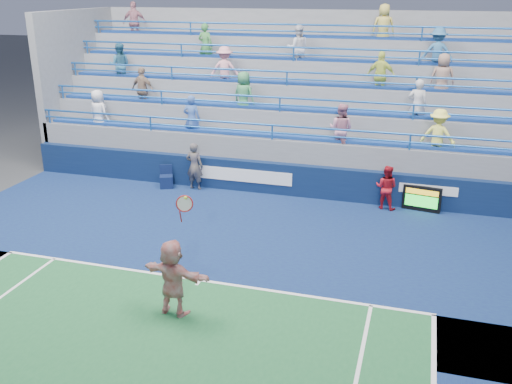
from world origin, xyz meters
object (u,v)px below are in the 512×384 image
(tennis_player, at_px, (173,278))
(line_judge, at_px, (195,166))
(ball_girl, at_px, (386,187))
(serve_speed_board, at_px, (422,199))
(judge_chair, at_px, (167,181))

(tennis_player, distance_m, line_judge, 8.09)
(tennis_player, bearing_deg, line_judge, 109.00)
(ball_girl, bearing_deg, serve_speed_board, -161.91)
(judge_chair, xyz_separation_m, ball_girl, (7.58, 0.13, 0.47))
(tennis_player, bearing_deg, ball_girl, 62.87)
(judge_chair, height_order, ball_girl, ball_girl)
(serve_speed_board, distance_m, judge_chair, 8.70)
(serve_speed_board, bearing_deg, line_judge, -179.30)
(serve_speed_board, distance_m, ball_girl, 1.17)
(serve_speed_board, distance_m, line_judge, 7.68)
(serve_speed_board, relative_size, tennis_player, 0.43)
(tennis_player, height_order, line_judge, tennis_player)
(serve_speed_board, relative_size, line_judge, 0.71)
(judge_chair, bearing_deg, line_judge, 7.70)
(serve_speed_board, xyz_separation_m, ball_girl, (-1.12, -0.11, 0.31))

